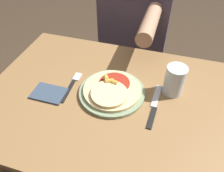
% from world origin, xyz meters
% --- Properties ---
extents(dining_table, '(0.93, 0.70, 0.76)m').
position_xyz_m(dining_table, '(0.00, 0.00, 0.61)').
color(dining_table, olive).
rests_on(dining_table, ground_plane).
extents(plate, '(0.25, 0.25, 0.01)m').
position_xyz_m(plate, '(0.02, 0.02, 0.76)').
color(plate, gray).
rests_on(plate, dining_table).
extents(pizza, '(0.22, 0.22, 0.04)m').
position_xyz_m(pizza, '(0.02, 0.02, 0.78)').
color(pizza, '#E0C689').
rests_on(pizza, plate).
extents(fork, '(0.03, 0.18, 0.00)m').
position_xyz_m(fork, '(-0.14, 0.02, 0.76)').
color(fork, black).
rests_on(fork, dining_table).
extents(knife, '(0.03, 0.22, 0.00)m').
position_xyz_m(knife, '(0.19, 0.00, 0.76)').
color(knife, black).
rests_on(knife, dining_table).
extents(drinking_glass, '(0.08, 0.08, 0.12)m').
position_xyz_m(drinking_glass, '(0.24, 0.10, 0.82)').
color(drinking_glass, silver).
rests_on(drinking_glass, dining_table).
extents(napkin, '(0.13, 0.09, 0.01)m').
position_xyz_m(napkin, '(-0.21, -0.05, 0.76)').
color(napkin, '#38475B').
rests_on(napkin, dining_table).
extents(person_diner, '(0.38, 0.52, 1.22)m').
position_xyz_m(person_diner, '(-0.01, 0.60, 0.72)').
color(person_diner, '#2D2D38').
rests_on(person_diner, ground_plane).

